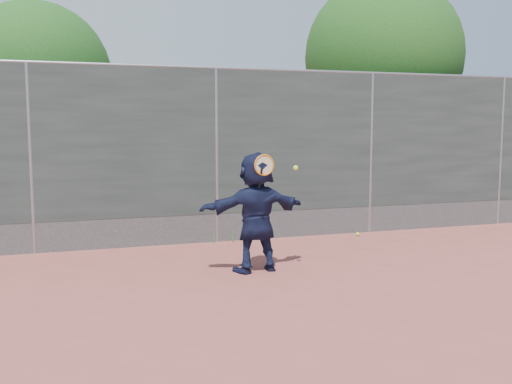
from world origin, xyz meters
name	(u,v)px	position (x,y,z in m)	size (l,w,h in m)	color
ground	(290,299)	(0.00, 0.00, 0.00)	(80.00, 80.00, 0.00)	#9E4C42
player	(256,212)	(0.02, 1.35, 0.84)	(1.55, 0.49, 1.67)	#151B3A
ball_ground	(358,234)	(2.60, 3.20, 0.03)	(0.07, 0.07, 0.07)	#D9F937
fence	(217,152)	(0.00, 3.50, 1.58)	(20.00, 0.06, 3.03)	#38423D
swing_action	(267,167)	(0.11, 1.15, 1.48)	(0.61, 0.18, 0.51)	orange
tree_right	(389,62)	(4.68, 5.75, 3.49)	(3.78, 3.60, 5.39)	#382314
tree_left	(45,81)	(-2.85, 6.55, 2.94)	(3.15, 3.00, 4.53)	#382314
weed_clump	(235,234)	(0.29, 3.38, 0.13)	(0.68, 0.07, 0.30)	#387226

